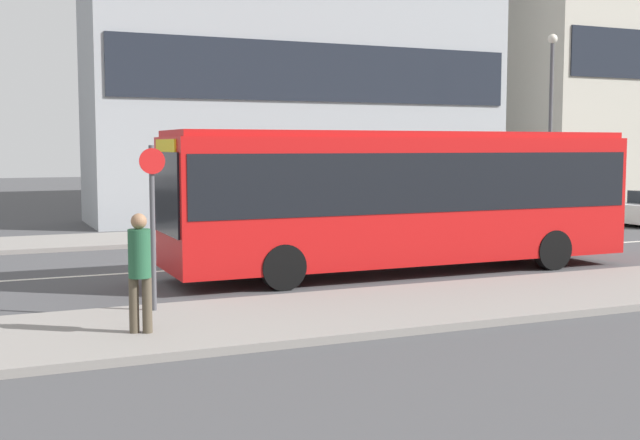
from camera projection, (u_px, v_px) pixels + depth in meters
ground_plane at (251, 266)px, 19.87m from camera, size 120.00×120.00×0.00m
sidewalk_near at (363, 311)px, 14.15m from camera, size 44.00×3.50×0.13m
sidewalk_far at (189, 237)px, 25.57m from camera, size 44.00×3.50×0.13m
lane_centerline at (251, 266)px, 19.87m from camera, size 41.80×0.16×0.01m
city_bus at (403, 192)px, 18.72m from camera, size 11.18×2.52×3.29m
parked_car_0 at (556, 212)px, 27.96m from camera, size 4.16×1.86×1.44m
pedestrian_near_stop at (140, 265)px, 12.10m from camera, size 0.34×0.34×1.83m
bus_stop_sign at (153, 215)px, 13.71m from camera, size 0.44×0.12×2.85m
street_lamp at (551, 108)px, 29.97m from camera, size 0.36×0.36×6.96m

